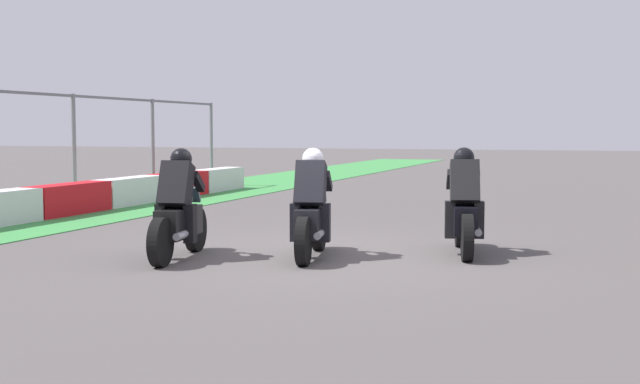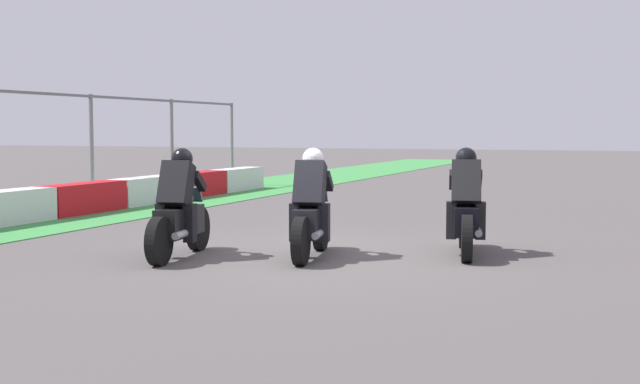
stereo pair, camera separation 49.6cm
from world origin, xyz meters
The scene contains 4 objects.
ground_plane centered at (0.00, 0.00, 0.00)m, with size 120.00×120.00×0.00m, color #514B4A.
rider_lane_a centered at (0.83, -1.86, 0.62)m, with size 2.02×0.66×1.51m.
rider_lane_b centered at (-0.21, 0.06, 0.62)m, with size 2.03×0.63×1.51m.
rider_lane_c centered at (-0.90, 1.74, 0.62)m, with size 2.04×0.60×1.51m.
Camera 1 is at (-10.85, -3.74, 1.77)m, focal length 46.44 mm.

